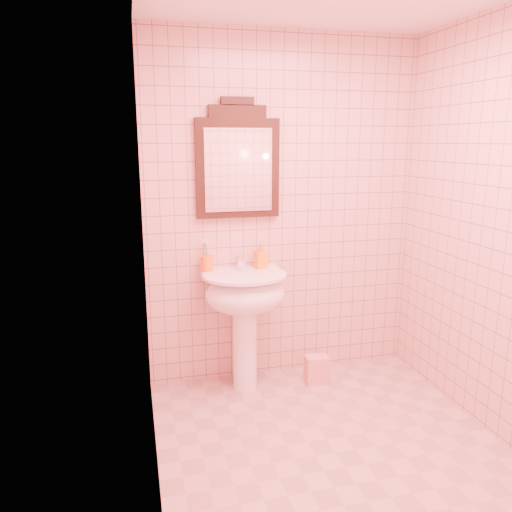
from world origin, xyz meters
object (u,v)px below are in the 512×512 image
object	(u,v)px
mirror	(238,163)
towel	(317,369)
pedestal_sink	(245,302)
toothbrush_cup	(207,263)
soap_dispenser	(261,256)

from	to	relation	value
mirror	towel	distance (m)	1.61
mirror	pedestal_sink	bearing A→B (deg)	-90.00
pedestal_sink	mirror	size ratio (longest dim) A/B	1.06
toothbrush_cup	towel	world-z (taller)	toothbrush_cup
soap_dispenser	toothbrush_cup	bearing A→B (deg)	165.66
toothbrush_cup	soap_dispenser	xyz separation A→B (m)	(0.39, -0.02, 0.03)
toothbrush_cup	towel	size ratio (longest dim) A/B	0.97
soap_dispenser	mirror	bearing A→B (deg)	142.37
toothbrush_cup	soap_dispenser	world-z (taller)	toothbrush_cup
toothbrush_cup	soap_dispenser	size ratio (longest dim) A/B	1.12
mirror	towel	world-z (taller)	mirror
mirror	soap_dispenser	world-z (taller)	mirror
mirror	toothbrush_cup	bearing A→B (deg)	-167.29
towel	toothbrush_cup	bearing A→B (deg)	166.89
pedestal_sink	soap_dispenser	size ratio (longest dim) A/B	4.78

